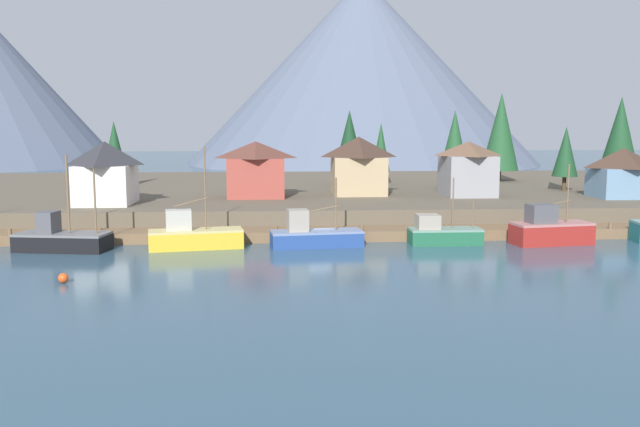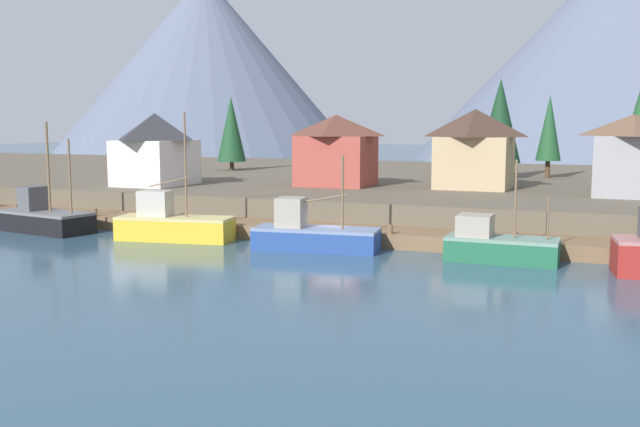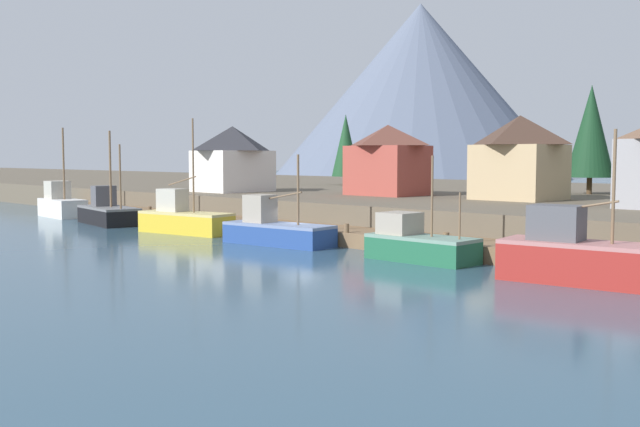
{
  "view_description": "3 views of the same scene",
  "coord_description": "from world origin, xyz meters",
  "px_view_note": "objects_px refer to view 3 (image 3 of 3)",
  "views": [
    {
      "loc": [
        -4.28,
        -62.92,
        10.97
      ],
      "look_at": [
        0.3,
        3.38,
        2.31
      ],
      "focal_mm": 38.66,
      "sensor_mm": 36.0,
      "label": 1
    },
    {
      "loc": [
        17.36,
        -44.94,
        8.3
      ],
      "look_at": [
        -1.78,
        2.16,
        1.85
      ],
      "focal_mm": 40.46,
      "sensor_mm": 36.0,
      "label": 2
    },
    {
      "loc": [
        36.73,
        -35.47,
        6.06
      ],
      "look_at": [
        0.31,
        1.43,
        2.01
      ],
      "focal_mm": 40.91,
      "sensor_mm": 36.0,
      "label": 3
    }
  ],
  "objects_px": {
    "fishing_boat_red": "(575,256)",
    "house_tan": "(519,157)",
    "fishing_boat_black": "(108,213)",
    "house_white": "(233,158)",
    "fishing_boat_white": "(61,204)",
    "fishing_boat_blue": "(276,230)",
    "house_red": "(388,159)",
    "conifer_near_left": "(346,145)",
    "fishing_boat_yellow": "(184,219)",
    "conifer_centre": "(591,131)",
    "fishing_boat_green": "(418,244)"
  },
  "relations": [
    {
      "from": "house_white",
      "to": "conifer_near_left",
      "type": "bearing_deg",
      "value": 99.94
    },
    {
      "from": "fishing_boat_white",
      "to": "house_red",
      "type": "height_order",
      "value": "house_red"
    },
    {
      "from": "fishing_boat_yellow",
      "to": "conifer_centre",
      "type": "height_order",
      "value": "conifer_centre"
    },
    {
      "from": "fishing_boat_white",
      "to": "fishing_boat_yellow",
      "type": "distance_m",
      "value": 21.84
    },
    {
      "from": "house_red",
      "to": "conifer_centre",
      "type": "bearing_deg",
      "value": 50.0
    },
    {
      "from": "house_tan",
      "to": "house_red",
      "type": "bearing_deg",
      "value": -169.66
    },
    {
      "from": "house_red",
      "to": "conifer_near_left",
      "type": "xyz_separation_m",
      "value": [
        -19.44,
        15.39,
        1.66
      ]
    },
    {
      "from": "fishing_boat_red",
      "to": "house_tan",
      "type": "height_order",
      "value": "house_tan"
    },
    {
      "from": "fishing_boat_red",
      "to": "fishing_boat_white",
      "type": "bearing_deg",
      "value": 171.08
    },
    {
      "from": "fishing_boat_red",
      "to": "conifer_near_left",
      "type": "bearing_deg",
      "value": 135.08
    },
    {
      "from": "fishing_boat_black",
      "to": "house_tan",
      "type": "xyz_separation_m",
      "value": [
        28.72,
        21.56,
        5.04
      ]
    },
    {
      "from": "house_red",
      "to": "conifer_near_left",
      "type": "height_order",
      "value": "conifer_near_left"
    },
    {
      "from": "house_white",
      "to": "fishing_boat_green",
      "type": "bearing_deg",
      "value": -21.05
    },
    {
      "from": "fishing_boat_black",
      "to": "fishing_boat_blue",
      "type": "distance_m",
      "value": 22.06
    },
    {
      "from": "fishing_boat_black",
      "to": "conifer_near_left",
      "type": "bearing_deg",
      "value": 104.73
    },
    {
      "from": "fishing_boat_green",
      "to": "conifer_centre",
      "type": "bearing_deg",
      "value": 98.31
    },
    {
      "from": "fishing_boat_red",
      "to": "conifer_near_left",
      "type": "relative_size",
      "value": 0.85
    },
    {
      "from": "house_white",
      "to": "conifer_centre",
      "type": "height_order",
      "value": "conifer_centre"
    },
    {
      "from": "fishing_boat_green",
      "to": "house_red",
      "type": "relative_size",
      "value": 0.96
    },
    {
      "from": "house_tan",
      "to": "conifer_near_left",
      "type": "relative_size",
      "value": 0.78
    },
    {
      "from": "fishing_boat_blue",
      "to": "conifer_near_left",
      "type": "height_order",
      "value": "conifer_near_left"
    },
    {
      "from": "house_white",
      "to": "house_tan",
      "type": "bearing_deg",
      "value": 15.71
    },
    {
      "from": "conifer_near_left",
      "to": "fishing_boat_blue",
      "type": "bearing_deg",
      "value": -53.92
    },
    {
      "from": "house_white",
      "to": "fishing_boat_red",
      "type": "bearing_deg",
      "value": -17.33
    },
    {
      "from": "fishing_boat_white",
      "to": "fishing_boat_yellow",
      "type": "xyz_separation_m",
      "value": [
        21.83,
        -0.41,
        -0.18
      ]
    },
    {
      "from": "fishing_boat_white",
      "to": "conifer_near_left",
      "type": "distance_m",
      "value": 35.42
    },
    {
      "from": "fishing_boat_blue",
      "to": "conifer_near_left",
      "type": "xyz_separation_m",
      "value": [
        -25.0,
        34.31,
        6.46
      ]
    },
    {
      "from": "house_white",
      "to": "fishing_boat_white",
      "type": "bearing_deg",
      "value": -130.67
    },
    {
      "from": "fishing_boat_yellow",
      "to": "house_red",
      "type": "xyz_separation_m",
      "value": [
        5.12,
        19.08,
        4.7
      ]
    },
    {
      "from": "fishing_boat_green",
      "to": "conifer_centre",
      "type": "height_order",
      "value": "conifer_centre"
    },
    {
      "from": "fishing_boat_blue",
      "to": "house_red",
      "type": "distance_m",
      "value": 20.29
    },
    {
      "from": "fishing_boat_black",
      "to": "house_white",
      "type": "relative_size",
      "value": 1.16
    },
    {
      "from": "fishing_boat_yellow",
      "to": "fishing_boat_red",
      "type": "bearing_deg",
      "value": -9.38
    },
    {
      "from": "fishing_boat_yellow",
      "to": "conifer_centre",
      "type": "bearing_deg",
      "value": 53.17
    },
    {
      "from": "house_tan",
      "to": "fishing_boat_white",
      "type": "bearing_deg",
      "value": -151.92
    },
    {
      "from": "fishing_boat_yellow",
      "to": "conifer_near_left",
      "type": "distance_m",
      "value": 37.87
    },
    {
      "from": "fishing_boat_black",
      "to": "fishing_boat_green",
      "type": "xyz_separation_m",
      "value": [
        33.87,
        0.93,
        -0.03
      ]
    },
    {
      "from": "conifer_centre",
      "to": "fishing_boat_red",
      "type": "bearing_deg",
      "value": -66.53
    },
    {
      "from": "fishing_boat_green",
      "to": "conifer_centre",
      "type": "relative_size",
      "value": 0.63
    },
    {
      "from": "fishing_boat_red",
      "to": "house_tan",
      "type": "relative_size",
      "value": 1.09
    },
    {
      "from": "fishing_boat_white",
      "to": "conifer_centre",
      "type": "height_order",
      "value": "conifer_centre"
    },
    {
      "from": "house_white",
      "to": "conifer_centre",
      "type": "relative_size",
      "value": 0.7
    },
    {
      "from": "fishing_boat_white",
      "to": "fishing_boat_red",
      "type": "distance_m",
      "value": 54.22
    },
    {
      "from": "fishing_boat_green",
      "to": "house_white",
      "type": "bearing_deg",
      "value": 158.95
    },
    {
      "from": "fishing_boat_blue",
      "to": "house_red",
      "type": "relative_size",
      "value": 1.24
    },
    {
      "from": "fishing_boat_yellow",
      "to": "fishing_boat_blue",
      "type": "height_order",
      "value": "fishing_boat_yellow"
    },
    {
      "from": "fishing_boat_yellow",
      "to": "fishing_boat_green",
      "type": "xyz_separation_m",
      "value": [
        22.5,
        0.69,
        -0.12
      ]
    },
    {
      "from": "fishing_boat_blue",
      "to": "fishing_boat_yellow",
      "type": "bearing_deg",
      "value": 174.3
    },
    {
      "from": "fishing_boat_black",
      "to": "conifer_centre",
      "type": "bearing_deg",
      "value": 59.61
    },
    {
      "from": "fishing_boat_black",
      "to": "house_red",
      "type": "bearing_deg",
      "value": 59.41
    }
  ]
}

